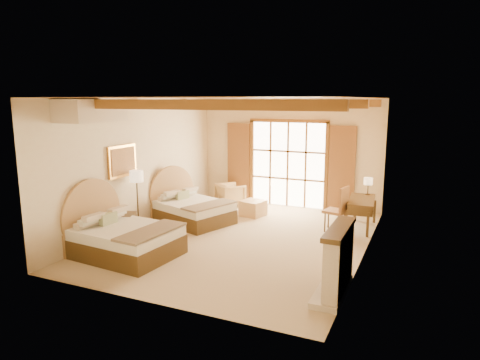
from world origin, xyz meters
The scene contains 19 objects.
floor centered at (0.00, 0.00, 0.00)m, with size 7.00×7.00×0.00m, color tan.
wall_back centered at (0.00, 3.50, 1.60)m, with size 5.50×5.50×0.00m, color beige.
wall_left centered at (-2.75, 0.00, 1.60)m, with size 7.00×7.00×0.00m, color beige.
wall_right centered at (2.75, 0.00, 1.60)m, with size 7.00×7.00×0.00m, color beige.
ceiling centered at (0.00, 0.00, 3.20)m, with size 7.00×7.00×0.00m, color #A96E37.
ceiling_beams centered at (0.00, 0.00, 3.08)m, with size 5.39×4.60×0.18m, color brown, non-canonical shape.
french_doors centered at (0.00, 3.44, 1.25)m, with size 3.95×0.08×2.60m.
fireplace centered at (2.60, -2.00, 0.51)m, with size 0.46×1.40×1.16m.
painting centered at (-2.70, -0.75, 1.75)m, with size 0.06×0.95×0.75m.
canopy_valance centered at (-2.40, -2.00, 2.95)m, with size 0.70×1.40×0.45m, color beige.
bed_near centered at (-1.87, -1.96, 0.40)m, with size 2.14×1.68×1.33m.
bed_far centered at (-1.81, 0.70, 0.37)m, with size 2.29×1.93×1.23m.
nightstand centered at (-2.44, -1.17, 0.31)m, with size 0.51×0.51×0.61m, color #4E3514.
floor_lamp centered at (-2.50, -0.52, 1.28)m, with size 0.32×0.32×1.50m.
armchair centered at (-1.57, 2.74, 0.34)m, with size 0.72×0.74×0.67m, color tan.
ottoman centered at (-0.51, 1.95, 0.21)m, with size 0.59×0.59×0.43m, color #A8784B.
desk centered at (2.40, 1.94, 0.40)m, with size 0.72×1.44×0.75m.
desk_chair centered at (1.88, 1.48, 0.35)m, with size 0.59×0.58×1.11m.
desk_lamp centered at (2.46, 2.52, 1.08)m, with size 0.22×0.22×0.44m.
Camera 1 is at (3.83, -8.67, 3.16)m, focal length 32.00 mm.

